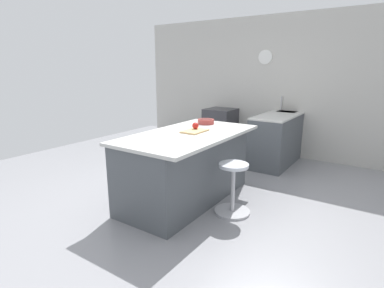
% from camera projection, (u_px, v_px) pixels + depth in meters
% --- Properties ---
extents(ground_plane, '(7.79, 7.79, 0.00)m').
position_uv_depth(ground_plane, '(176.00, 198.00, 4.19)').
color(ground_plane, gray).
extents(interior_partition_left, '(0.15, 5.65, 2.75)m').
position_uv_depth(interior_partition_left, '(262.00, 86.00, 6.26)').
color(interior_partition_left, beige).
rests_on(interior_partition_left, ground_plane).
extents(sink_cabinet, '(2.04, 0.60, 1.20)m').
position_uv_depth(sink_cabinet, '(282.00, 136.00, 5.88)').
color(sink_cabinet, '#4C5156').
rests_on(sink_cabinet, ground_plane).
extents(oven_range, '(0.60, 0.61, 0.89)m').
position_uv_depth(oven_range, '(220.00, 129.00, 6.62)').
color(oven_range, '#38383D').
rests_on(oven_range, ground_plane).
extents(kitchen_island, '(2.00, 1.07, 0.93)m').
position_uv_depth(kitchen_island, '(186.00, 166.00, 4.07)').
color(kitchen_island, '#4C5156').
rests_on(kitchen_island, ground_plane).
extents(stool_by_window, '(0.44, 0.44, 0.64)m').
position_uv_depth(stool_by_window, '(233.00, 190.00, 3.70)').
color(stool_by_window, '#B7B7BC').
rests_on(stool_by_window, ground_plane).
extents(cutting_board, '(0.36, 0.24, 0.02)m').
position_uv_depth(cutting_board, '(195.00, 131.00, 4.01)').
color(cutting_board, tan).
rests_on(cutting_board, kitchen_island).
extents(apple_red, '(0.09, 0.09, 0.09)m').
position_uv_depth(apple_red, '(195.00, 126.00, 4.08)').
color(apple_red, red).
rests_on(apple_red, cutting_board).
extents(fruit_bowl, '(0.25, 0.25, 0.07)m').
position_uv_depth(fruit_bowl, '(206.00, 121.00, 4.57)').
color(fruit_bowl, '#993833').
rests_on(fruit_bowl, kitchen_island).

